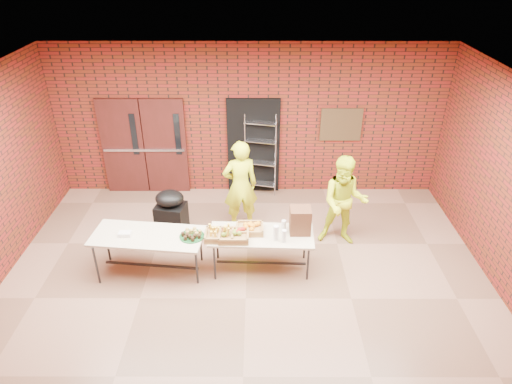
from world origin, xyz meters
TOP-DOWN VIEW (x-y plane):
  - room at (0.00, 0.00)m, footprint 8.08×7.08m
  - double_doors at (-2.20, 3.44)m, footprint 1.78×0.12m
  - dark_doorway at (0.10, 3.46)m, footprint 1.10×0.06m
  - bronze_plaque at (1.90, 3.45)m, footprint 0.85×0.04m
  - wire_rack at (0.24, 3.32)m, footprint 0.69×0.37m
  - table_left at (-1.59, 0.66)m, footprint 1.87×0.94m
  - table_right at (0.25, 0.75)m, footprint 1.73×0.77m
  - basket_bananas at (-0.43, 0.64)m, footprint 0.46×0.35m
  - basket_oranges at (0.06, 0.83)m, footprint 0.45×0.35m
  - basket_apples at (-0.20, 0.62)m, footprint 0.48×0.37m
  - muffin_tray at (-0.87, 0.62)m, footprint 0.40×0.40m
  - napkin_box at (-1.94, 0.65)m, footprint 0.19×0.13m
  - coffee_dispenser at (0.88, 0.82)m, footprint 0.34×0.30m
  - cup_stack_front at (0.48, 0.60)m, footprint 0.09×0.09m
  - cup_stack_mid at (0.60, 0.54)m, footprint 0.07×0.07m
  - cup_stack_back at (0.61, 0.82)m, footprint 0.07×0.07m
  - covered_grill at (-1.40, 1.71)m, footprint 0.60×0.53m
  - volunteer_woman at (-0.14, 2.02)m, footprint 0.74×0.57m
  - volunteer_man at (1.71, 1.53)m, footprint 0.91×0.76m

SIDE VIEW (x-z plane):
  - covered_grill at x=-1.40m, z-range 0.00..0.95m
  - table_right at x=0.25m, z-range 0.29..0.99m
  - table_left at x=-1.59m, z-range 0.31..1.05m
  - basket_oranges at x=0.06m, z-range 0.69..0.83m
  - basket_bananas at x=-0.43m, z-range 0.69..0.83m
  - basket_apples at x=-0.20m, z-range 0.69..0.84m
  - napkin_box at x=-1.94m, z-range 0.74..0.81m
  - muffin_tray at x=-0.87m, z-range 0.74..0.84m
  - cup_stack_mid at x=0.60m, z-range 0.70..0.92m
  - cup_stack_back at x=0.61m, z-range 0.70..0.92m
  - cup_stack_front at x=0.48m, z-range 0.70..0.96m
  - volunteer_man at x=1.71m, z-range 0.00..1.71m
  - wire_rack at x=0.24m, z-range 0.00..1.79m
  - volunteer_woman at x=-0.14m, z-range 0.00..1.79m
  - coffee_dispenser at x=0.88m, z-range 0.70..1.14m
  - dark_doorway at x=0.10m, z-range 0.00..2.10m
  - double_doors at x=-2.20m, z-range 0.00..2.10m
  - bronze_plaque at x=1.90m, z-range 1.20..1.90m
  - room at x=0.00m, z-range -0.04..3.24m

